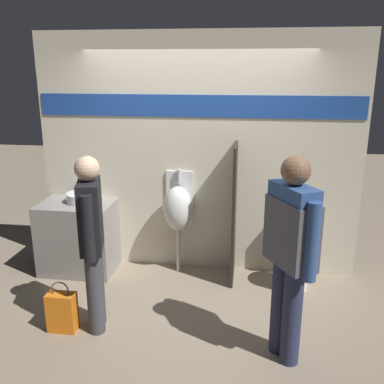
{
  "coord_description": "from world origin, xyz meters",
  "views": [
    {
      "loc": [
        0.59,
        -4.11,
        2.33
      ],
      "look_at": [
        0.0,
        0.17,
        1.05
      ],
      "focal_mm": 40.0,
      "sensor_mm": 36.0,
      "label": 1
    }
  ],
  "objects_px": {
    "urinal_near_counter": "(178,208)",
    "person_with_lanyard": "(92,237)",
    "sink_basin": "(82,197)",
    "shopping_bag": "(62,312)",
    "cell_phone": "(93,207)",
    "person_in_vest": "(290,246)",
    "toilet": "(291,259)"
  },
  "relations": [
    {
      "from": "sink_basin",
      "to": "person_with_lanyard",
      "type": "bearing_deg",
      "value": -64.21
    },
    {
      "from": "person_with_lanyard",
      "to": "shopping_bag",
      "type": "distance_m",
      "value": 0.77
    },
    {
      "from": "toilet",
      "to": "person_with_lanyard",
      "type": "bearing_deg",
      "value": -149.55
    },
    {
      "from": "toilet",
      "to": "shopping_bag",
      "type": "xyz_separation_m",
      "value": [
        -2.12,
        -1.18,
        -0.11
      ]
    },
    {
      "from": "urinal_near_counter",
      "to": "person_with_lanyard",
      "type": "xyz_separation_m",
      "value": [
        -0.55,
        -1.22,
        0.11
      ]
    },
    {
      "from": "person_with_lanyard",
      "to": "shopping_bag",
      "type": "bearing_deg",
      "value": 92.66
    },
    {
      "from": "toilet",
      "to": "shopping_bag",
      "type": "distance_m",
      "value": 2.43
    },
    {
      "from": "urinal_near_counter",
      "to": "sink_basin",
      "type": "bearing_deg",
      "value": -175.92
    },
    {
      "from": "sink_basin",
      "to": "cell_phone",
      "type": "bearing_deg",
      "value": -40.54
    },
    {
      "from": "sink_basin",
      "to": "shopping_bag",
      "type": "distance_m",
      "value": 1.45
    },
    {
      "from": "person_with_lanyard",
      "to": "toilet",
      "type": "bearing_deg",
      "value": -75.52
    },
    {
      "from": "toilet",
      "to": "shopping_bag",
      "type": "bearing_deg",
      "value": -151.05
    },
    {
      "from": "urinal_near_counter",
      "to": "shopping_bag",
      "type": "distance_m",
      "value": 1.68
    },
    {
      "from": "sink_basin",
      "to": "cell_phone",
      "type": "distance_m",
      "value": 0.27
    },
    {
      "from": "cell_phone",
      "to": "person_in_vest",
      "type": "distance_m",
      "value": 2.34
    },
    {
      "from": "cell_phone",
      "to": "shopping_bag",
      "type": "height_order",
      "value": "cell_phone"
    },
    {
      "from": "cell_phone",
      "to": "toilet",
      "type": "relative_size",
      "value": 0.16
    },
    {
      "from": "cell_phone",
      "to": "toilet",
      "type": "distance_m",
      "value": 2.25
    },
    {
      "from": "sink_basin",
      "to": "person_with_lanyard",
      "type": "height_order",
      "value": "person_with_lanyard"
    },
    {
      "from": "sink_basin",
      "to": "urinal_near_counter",
      "type": "relative_size",
      "value": 0.28
    },
    {
      "from": "urinal_near_counter",
      "to": "toilet",
      "type": "relative_size",
      "value": 1.38
    },
    {
      "from": "shopping_bag",
      "to": "cell_phone",
      "type": "bearing_deg",
      "value": 93.14
    },
    {
      "from": "cell_phone",
      "to": "person_in_vest",
      "type": "bearing_deg",
      "value": -29.72
    },
    {
      "from": "urinal_near_counter",
      "to": "person_in_vest",
      "type": "xyz_separation_m",
      "value": [
        1.12,
        -1.41,
        0.21
      ]
    },
    {
      "from": "cell_phone",
      "to": "urinal_near_counter",
      "type": "bearing_deg",
      "value": 15.49
    },
    {
      "from": "urinal_near_counter",
      "to": "person_in_vest",
      "type": "bearing_deg",
      "value": -51.43
    },
    {
      "from": "sink_basin",
      "to": "shopping_bag",
      "type": "xyz_separation_m",
      "value": [
        0.26,
        -1.24,
        -0.69
      ]
    },
    {
      "from": "sink_basin",
      "to": "shopping_bag",
      "type": "height_order",
      "value": "sink_basin"
    },
    {
      "from": "cell_phone",
      "to": "toilet",
      "type": "xyz_separation_m",
      "value": [
        2.18,
        0.1,
        -0.54
      ]
    },
    {
      "from": "shopping_bag",
      "to": "sink_basin",
      "type": "bearing_deg",
      "value": 101.81
    },
    {
      "from": "cell_phone",
      "to": "toilet",
      "type": "height_order",
      "value": "toilet"
    },
    {
      "from": "cell_phone",
      "to": "person_in_vest",
      "type": "height_order",
      "value": "person_in_vest"
    }
  ]
}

